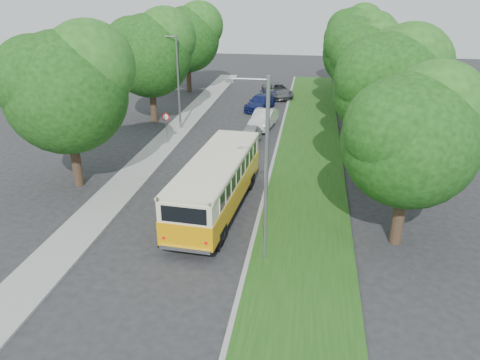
% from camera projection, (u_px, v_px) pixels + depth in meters
% --- Properties ---
extents(ground, '(120.00, 120.00, 0.00)m').
position_uv_depth(ground, '(184.00, 226.00, 23.23)').
color(ground, '#252527').
rests_on(ground, ground).
extents(curb, '(0.20, 70.00, 0.15)m').
position_uv_depth(curb, '(266.00, 189.00, 27.24)').
color(curb, gray).
rests_on(curb, ground).
extents(grass_verge, '(4.50, 70.00, 0.13)m').
position_uv_depth(grass_verge, '(307.00, 191.00, 26.91)').
color(grass_verge, '#204913').
rests_on(grass_verge, ground).
extents(sidewalk, '(2.20, 70.00, 0.12)m').
position_uv_depth(sidewalk, '(129.00, 180.00, 28.44)').
color(sidewalk, gray).
rests_on(sidewalk, ground).
extents(treeline, '(24.27, 41.91, 9.46)m').
position_uv_depth(treeline, '(279.00, 54.00, 36.83)').
color(treeline, '#332319').
rests_on(treeline, ground).
extents(lamppost_near, '(1.71, 0.16, 8.00)m').
position_uv_depth(lamppost_near, '(264.00, 167.00, 18.66)').
color(lamppost_near, gray).
rests_on(lamppost_near, ground).
extents(lamppost_far, '(1.71, 0.16, 7.50)m').
position_uv_depth(lamppost_far, '(177.00, 79.00, 36.84)').
color(lamppost_far, gray).
rests_on(lamppost_far, ground).
extents(warning_sign, '(0.56, 0.10, 2.50)m').
position_uv_depth(warning_sign, '(166.00, 123.00, 34.09)').
color(warning_sign, gray).
rests_on(warning_sign, ground).
extents(vintage_bus, '(3.34, 10.26, 3.00)m').
position_uv_depth(vintage_bus, '(216.00, 185.00, 24.16)').
color(vintage_bus, '#EEA107').
rests_on(vintage_bus, ground).
extents(car_silver, '(1.63, 3.75, 1.26)m').
position_uv_depth(car_silver, '(250.00, 135.00, 34.84)').
color(car_silver, '#A4A4A9').
rests_on(car_silver, ground).
extents(car_white, '(2.20, 4.63, 1.47)m').
position_uv_depth(car_white, '(263.00, 119.00, 38.62)').
color(car_white, silver).
rests_on(car_white, ground).
extents(car_blue, '(2.96, 4.96, 1.35)m').
position_uv_depth(car_blue, '(260.00, 102.00, 44.22)').
color(car_blue, navy).
rests_on(car_blue, ground).
extents(car_grey, '(4.01, 5.53, 1.40)m').
position_uv_depth(car_grey, '(278.00, 91.00, 48.89)').
color(car_grey, '#53555A').
rests_on(car_grey, ground).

